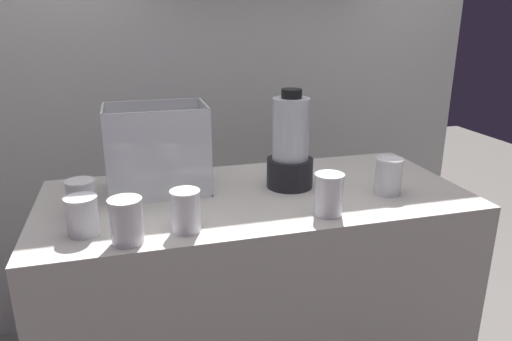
# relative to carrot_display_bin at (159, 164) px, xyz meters

# --- Properties ---
(counter) EXTENTS (1.40, 0.64, 0.90)m
(counter) POSITION_rel_carrot_display_bin_xyz_m (0.30, -0.11, -0.54)
(counter) COLOR beige
(counter) RESTS_ON ground_plane
(back_wall_unit) EXTENTS (2.60, 0.24, 2.50)m
(back_wall_unit) POSITION_rel_carrot_display_bin_xyz_m (0.31, 0.65, 0.28)
(back_wall_unit) COLOR silver
(back_wall_unit) RESTS_ON ground_plane
(carrot_display_bin) EXTENTS (0.33, 0.21, 0.29)m
(carrot_display_bin) POSITION_rel_carrot_display_bin_xyz_m (0.00, 0.00, 0.00)
(carrot_display_bin) COLOR white
(carrot_display_bin) RESTS_ON counter
(blender_pitcher) EXTENTS (0.16, 0.16, 0.34)m
(blender_pitcher) POSITION_rel_carrot_display_bin_xyz_m (0.43, -0.08, 0.05)
(blender_pitcher) COLOR black
(blender_pitcher) RESTS_ON counter
(juice_cup_beet_far_left) EXTENTS (0.09, 0.09, 0.11)m
(juice_cup_beet_far_left) POSITION_rel_carrot_display_bin_xyz_m (-0.24, -0.15, -0.04)
(juice_cup_beet_far_left) COLOR white
(juice_cup_beet_far_left) RESTS_ON counter
(juice_cup_orange_left) EXTENTS (0.09, 0.09, 0.11)m
(juice_cup_orange_left) POSITION_rel_carrot_display_bin_xyz_m (-0.23, -0.28, -0.04)
(juice_cup_orange_left) COLOR white
(juice_cup_orange_left) RESTS_ON counter
(juice_cup_pomegranate_middle) EXTENTS (0.09, 0.09, 0.12)m
(juice_cup_pomegranate_middle) POSITION_rel_carrot_display_bin_xyz_m (-0.11, -0.37, -0.04)
(juice_cup_pomegranate_middle) COLOR white
(juice_cup_pomegranate_middle) RESTS_ON counter
(juice_cup_orange_right) EXTENTS (0.08, 0.08, 0.12)m
(juice_cup_orange_right) POSITION_rel_carrot_display_bin_xyz_m (0.04, -0.34, -0.04)
(juice_cup_orange_right) COLOR white
(juice_cup_orange_right) RESTS_ON counter
(juice_cup_mango_far_right) EXTENTS (0.09, 0.09, 0.13)m
(juice_cup_mango_far_right) POSITION_rel_carrot_display_bin_xyz_m (0.46, -0.34, -0.03)
(juice_cup_mango_far_right) COLOR white
(juice_cup_mango_far_right) RESTS_ON counter
(juice_cup_mango_rightmost) EXTENTS (0.09, 0.09, 0.12)m
(juice_cup_mango_rightmost) POSITION_rel_carrot_display_bin_xyz_m (0.73, -0.23, -0.04)
(juice_cup_mango_rightmost) COLOR white
(juice_cup_mango_rightmost) RESTS_ON counter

